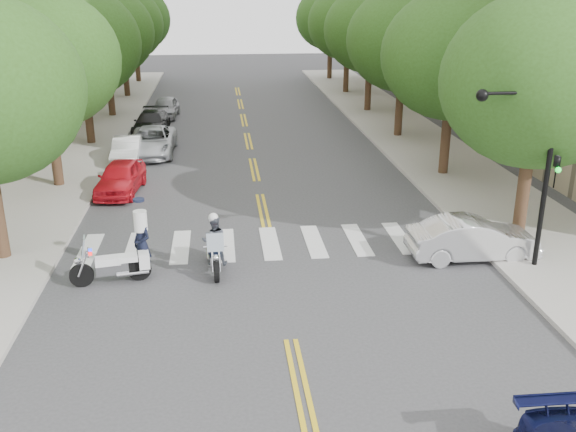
{
  "coord_description": "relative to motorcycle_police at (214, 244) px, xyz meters",
  "views": [
    {
      "loc": [
        -1.6,
        -14.19,
        8.58
      ],
      "look_at": [
        0.54,
        5.66,
        1.3
      ],
      "focal_mm": 40.0,
      "sensor_mm": 36.0,
      "label": 1
    }
  ],
  "objects": [
    {
      "name": "parked_car_b",
      "position": [
        -4.39,
        13.44,
        -0.22
      ],
      "size": [
        1.41,
        3.87,
        1.27
      ],
      "primitive_type": "imported",
      "rotation": [
        0.0,
        0.0,
        0.02
      ],
      "color": "white",
      "rests_on": "ground"
    },
    {
      "name": "tree_r_2",
      "position": [
        10.71,
        17.44,
        4.7
      ],
      "size": [
        6.4,
        6.4,
        8.45
      ],
      "color": "#382316",
      "rests_on": "ground"
    },
    {
      "name": "parked_car_a",
      "position": [
        -4.03,
        8.37,
        -0.16
      ],
      "size": [
        2.05,
        4.22,
        1.39
      ],
      "primitive_type": "imported",
      "rotation": [
        0.0,
        0.0,
        -0.1
      ],
      "color": "red",
      "rests_on": "ground"
    },
    {
      "name": "parked_car_d",
      "position": [
        -3.78,
        19.94,
        -0.18
      ],
      "size": [
        2.15,
        4.72,
        1.34
      ],
      "primitive_type": "imported",
      "rotation": [
        0.0,
        0.0,
        -0.06
      ],
      "color": "black",
      "rests_on": "ground"
    },
    {
      "name": "tree_r_5",
      "position": [
        10.71,
        41.44,
        4.7
      ],
      "size": [
        6.4,
        6.4,
        8.45
      ],
      "color": "#382316",
      "rests_on": "ground"
    },
    {
      "name": "sidewalk_left",
      "position": [
        -7.59,
        17.44,
        -0.78
      ],
      "size": [
        5.0,
        60.0,
        0.15
      ],
      "primitive_type": "cube",
      "color": "#9E9991",
      "rests_on": "ground"
    },
    {
      "name": "convertible",
      "position": [
        8.41,
        -0.06,
        -0.16
      ],
      "size": [
        4.22,
        1.48,
        1.39
      ],
      "primitive_type": "imported",
      "rotation": [
        0.0,
        0.0,
        1.57
      ],
      "color": "silver",
      "rests_on": "ground"
    },
    {
      "name": "traffic_signal_pole",
      "position": [
        9.63,
        -1.06,
        2.87
      ],
      "size": [
        2.82,
        0.42,
        6.0
      ],
      "color": "black",
      "rests_on": "ground"
    },
    {
      "name": "tree_l_1",
      "position": [
        -6.89,
        9.44,
        4.7
      ],
      "size": [
        6.4,
        6.4,
        8.45
      ],
      "color": "#382316",
      "rests_on": "ground"
    },
    {
      "name": "motorcycle_police",
      "position": [
        0.0,
        0.0,
        0.0
      ],
      "size": [
        0.82,
        2.35,
        1.91
      ],
      "rotation": [
        0.0,
        0.0,
        3.19
      ],
      "color": "black",
      "rests_on": "ground"
    },
    {
      "name": "tree_l_2",
      "position": [
        -6.89,
        17.44,
        4.7
      ],
      "size": [
        6.4,
        6.4,
        8.45
      ],
      "color": "#382316",
      "rests_on": "ground"
    },
    {
      "name": "ground",
      "position": [
        1.91,
        -4.56,
        -0.85
      ],
      "size": [
        140.0,
        140.0,
        0.0
      ],
      "primitive_type": "plane",
      "color": "#38383A",
      "rests_on": "ground"
    },
    {
      "name": "tree_l_4",
      "position": [
        -6.89,
        33.44,
        4.7
      ],
      "size": [
        6.4,
        6.4,
        8.45
      ],
      "color": "#382316",
      "rests_on": "ground"
    },
    {
      "name": "officer_standing",
      "position": [
        -2.21,
        -0.08,
        0.14
      ],
      "size": [
        0.83,
        0.86,
        1.99
      ],
      "primitive_type": "imported",
      "rotation": [
        0.0,
        0.0,
        -0.87
      ],
      "color": "black",
      "rests_on": "ground"
    },
    {
      "name": "tree_r_0",
      "position": [
        10.71,
        1.44,
        4.7
      ],
      "size": [
        6.4,
        6.4,
        8.45
      ],
      "color": "#382316",
      "rests_on": "ground"
    },
    {
      "name": "tree_r_4",
      "position": [
        10.71,
        33.44,
        4.7
      ],
      "size": [
        6.4,
        6.4,
        8.45
      ],
      "color": "#382316",
      "rests_on": "ground"
    },
    {
      "name": "motorcycle_parked",
      "position": [
        -2.92,
        -0.63,
        -0.31
      ],
      "size": [
        2.4,
        0.84,
        1.56
      ],
      "rotation": [
        0.0,
        0.0,
        1.75
      ],
      "color": "black",
      "rests_on": "ground"
    },
    {
      "name": "tree_r_3",
      "position": [
        10.71,
        25.44,
        4.7
      ],
      "size": [
        6.4,
        6.4,
        8.45
      ],
      "color": "#382316",
      "rests_on": "ground"
    },
    {
      "name": "tree_l_3",
      "position": [
        -6.89,
        25.44,
        4.7
      ],
      "size": [
        6.4,
        6.4,
        8.45
      ],
      "color": "#382316",
      "rests_on": "ground"
    },
    {
      "name": "sidewalk_right",
      "position": [
        11.41,
        17.44,
        -0.78
      ],
      "size": [
        5.0,
        60.0,
        0.15
      ],
      "primitive_type": "cube",
      "color": "#9E9991",
      "rests_on": "ground"
    },
    {
      "name": "tree_l_5",
      "position": [
        -6.89,
        41.44,
        4.7
      ],
      "size": [
        6.4,
        6.4,
        8.45
      ],
      "color": "#382316",
      "rests_on": "ground"
    },
    {
      "name": "tree_r_1",
      "position": [
        10.71,
        9.44,
        4.7
      ],
      "size": [
        6.4,
        6.4,
        8.45
      ],
      "color": "#382316",
      "rests_on": "ground"
    },
    {
      "name": "parked_car_e",
      "position": [
        -3.29,
        24.94,
        -0.17
      ],
      "size": [
        1.86,
        4.1,
        1.36
      ],
      "primitive_type": "imported",
      "rotation": [
        0.0,
        0.0,
        -0.06
      ],
      "color": "gray",
      "rests_on": "ground"
    },
    {
      "name": "parked_car_c",
      "position": [
        -3.29,
        14.94,
        -0.15
      ],
      "size": [
        2.43,
        5.11,
        1.41
      ],
      "primitive_type": "imported",
      "rotation": [
        0.0,
        0.0,
        -0.02
      ],
      "color": "#B3B6BB",
      "rests_on": "ground"
    }
  ]
}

